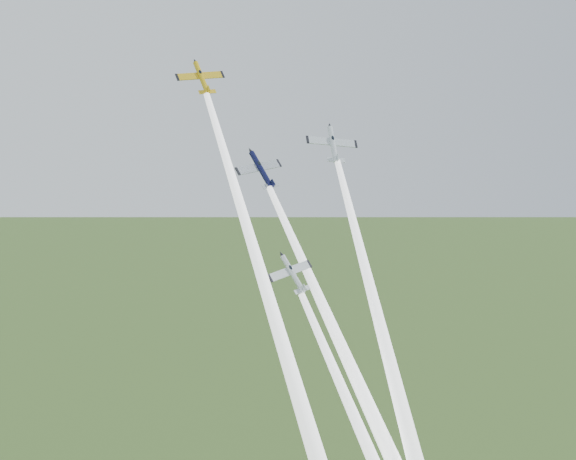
{
  "coord_description": "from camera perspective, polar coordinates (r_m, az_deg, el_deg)",
  "views": [
    {
      "loc": [
        -35.81,
        -102.79,
        104.74
      ],
      "look_at": [
        0.0,
        -6.0,
        92.0
      ],
      "focal_mm": 45.0,
      "sensor_mm": 36.0,
      "label": 1
    }
  ],
  "objects": [
    {
      "name": "smoke_trail_navy",
      "position": [
        97.88,
        5.03,
        -10.84
      ],
      "size": [
        14.76,
        35.67,
        47.99
      ],
      "primitive_type": null,
      "rotation": [
        -0.64,
        0.0,
        0.34
      ],
      "color": "white"
    },
    {
      "name": "plane_silver_right",
      "position": [
        114.34,
        3.57,
        6.78
      ],
      "size": [
        9.39,
        6.57,
        8.33
      ],
      "primitive_type": null,
      "rotation": [
        0.93,
        0.09,
        -0.05
      ],
      "color": "silver"
    },
    {
      "name": "plane_yellow",
      "position": [
        111.13,
        -6.84,
        11.85
      ],
      "size": [
        8.83,
        6.45,
        7.51
      ],
      "primitive_type": null,
      "rotation": [
        0.93,
        -0.1,
        0.14
      ],
      "color": "gold"
    },
    {
      "name": "smoke_trail_silver_right",
      "position": [
        99.71,
        7.63,
        -8.75
      ],
      "size": [
        4.35,
        38.16,
        49.47
      ],
      "primitive_type": null,
      "rotation": [
        -0.64,
        0.0,
        -0.05
      ],
      "color": "white"
    },
    {
      "name": "plane_navy",
      "position": [
        107.83,
        -2.14,
        4.8
      ],
      "size": [
        10.39,
        8.06,
        8.33
      ],
      "primitive_type": null,
      "rotation": [
        0.93,
        -0.14,
        0.34
      ],
      "color": "black"
    },
    {
      "name": "smoke_trail_yellow",
      "position": [
        91.81,
        -1.09,
        -6.88
      ],
      "size": [
        8.81,
        45.47,
        59.41
      ],
      "primitive_type": null,
      "rotation": [
        -0.64,
        0.0,
        0.14
      ],
      "color": "white"
    },
    {
      "name": "plane_silver_low",
      "position": [
        98.97,
        0.36,
        -3.46
      ],
      "size": [
        9.38,
        7.01,
        7.71
      ],
      "primitive_type": null,
      "rotation": [
        0.93,
        -0.18,
        0.32
      ],
      "color": "silver"
    }
  ]
}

